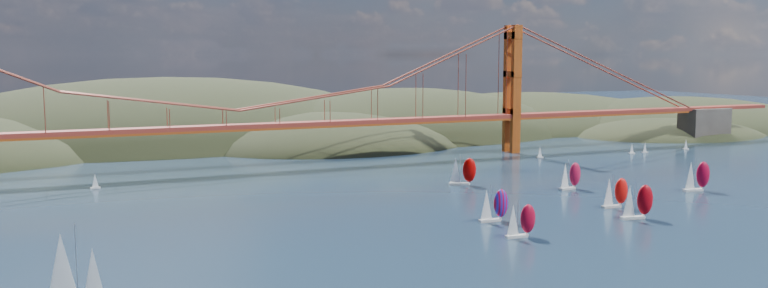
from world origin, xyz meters
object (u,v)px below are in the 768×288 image
at_px(racer_0, 520,220).
at_px(racer_4, 697,175).
at_px(racer_2, 615,192).
at_px(racer_3, 570,175).
at_px(racer_rwb, 493,204).
at_px(racer_1, 637,201).
at_px(racer_5, 462,171).
at_px(sloop_navy, 71,276).

xyz_separation_m(racer_0, racer_4, (84.46, 27.58, 0.80)).
height_order(racer_2, racer_4, racer_4).
distance_m(racer_3, racer_rwb, 55.23).
xyz_separation_m(racer_2, racer_rwb, (-40.37, -1.19, 0.01)).
height_order(racer_0, racer_2, racer_2).
height_order(racer_0, racer_4, racer_4).
bearing_deg(racer_2, racer_rwb, -175.11).
bearing_deg(racer_0, racer_1, 10.13).
height_order(racer_4, racer_5, racer_4).
bearing_deg(racer_1, racer_3, 85.39).
xyz_separation_m(racer_2, racer_5, (-20.66, 48.84, 0.39)).
bearing_deg(racer_rwb, sloop_navy, -159.13).
bearing_deg(racer_0, racer_4, 22.04).
bearing_deg(racer_3, racer_1, -112.09).
xyz_separation_m(sloop_navy, racer_1, (135.76, 19.06, -2.04)).
relative_size(racer_1, racer_5, 1.00).
bearing_deg(racer_4, sloop_navy, -160.42).
distance_m(racer_3, racer_4, 38.93).
relative_size(racer_4, racer_rwb, 1.12).
relative_size(racer_5, racer_rwb, 1.08).
height_order(racer_1, racer_4, racer_4).
xyz_separation_m(racer_1, racer_2, (4.86, 13.82, -0.38)).
bearing_deg(racer_2, sloop_navy, -163.64).
bearing_deg(racer_1, racer_5, 114.68).
distance_m(racer_0, racer_4, 88.85).
xyz_separation_m(racer_4, racer_5, (-61.38, 39.28, -0.16)).
relative_size(racer_0, racer_5, 0.87).
relative_size(racer_3, racer_rwb, 1.03).
xyz_separation_m(racer_1, racer_4, (45.58, 23.37, 0.17)).
height_order(racer_1, racer_3, racer_1).
bearing_deg(racer_rwb, racer_1, -16.25).
height_order(racer_0, racer_rwb, racer_rwb).
height_order(sloop_navy, racer_1, sloop_navy).
bearing_deg(racer_5, racer_0, -86.22).
distance_m(racer_0, racer_5, 70.74).
relative_size(sloop_navy, racer_1, 1.53).
relative_size(racer_3, racer_4, 0.92).
bearing_deg(racer_2, racer_0, -154.39).
xyz_separation_m(racer_1, racer_3, (11.34, 41.89, -0.24)).
xyz_separation_m(racer_1, racer_5, (-15.80, 62.65, 0.01)).
xyz_separation_m(racer_3, racer_rwb, (-46.84, -29.26, -0.12)).
height_order(sloop_navy, racer_0, sloop_navy).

